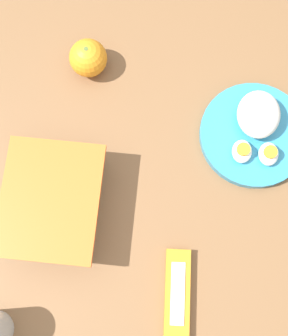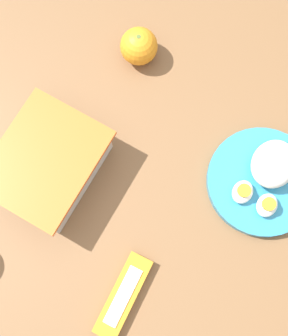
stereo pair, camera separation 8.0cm
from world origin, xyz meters
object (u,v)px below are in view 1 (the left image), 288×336
object	(u,v)px
food_container	(54,204)
orange_fruit	(88,58)
rice_plate	(255,130)
candy_bar	(177,293)

from	to	relation	value
food_container	orange_fruit	world-z (taller)	food_container
rice_plate	candy_bar	bearing A→B (deg)	158.87
rice_plate	candy_bar	xyz separation A→B (m)	(-0.29, 0.11, -0.01)
candy_bar	orange_fruit	bearing A→B (deg)	26.54
rice_plate	orange_fruit	bearing A→B (deg)	71.84
food_container	candy_bar	size ratio (longest dim) A/B	1.36
food_container	rice_plate	world-z (taller)	food_container
food_container	candy_bar	world-z (taller)	food_container
food_container	rice_plate	size ratio (longest dim) A/B	1.02
rice_plate	candy_bar	distance (m)	0.31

